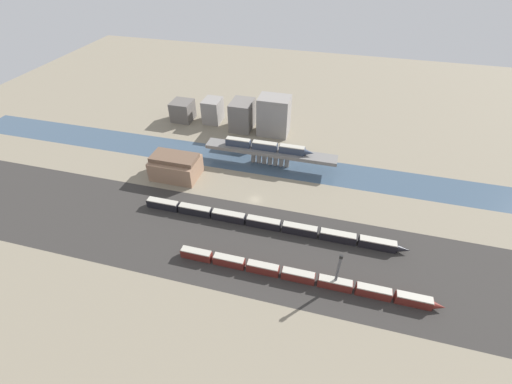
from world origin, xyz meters
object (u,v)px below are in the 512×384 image
Objects in this scene: train_yard_near at (302,277)px; signal_tower at (338,272)px; train_on_bridge at (268,146)px; warehouse_building at (176,166)px; train_yard_mid at (268,224)px.

train_yard_near is 11.69m from signal_tower.
train_on_bridge reaches higher than warehouse_building.
train_on_bridge is 2.01× the size of warehouse_building.
signal_tower reaches higher than train_on_bridge.
train_yard_near is 0.84× the size of train_yard_mid.
train_yard_mid is 33.63m from signal_tower.
signal_tower reaches higher than train_yard_near.
train_on_bridge is 2.73× the size of signal_tower.
train_yard_mid reaches higher than train_yard_near.
warehouse_building is at bearing 146.32° from train_yard_near.
signal_tower is at bearing -37.63° from train_yard_mid.
train_yard_near is 5.62× the size of signal_tower.
signal_tower is at bearing -29.73° from warehouse_building.
train_on_bridge is 70.83m from signal_tower.
warehouse_building is (-46.51, 21.32, 3.19)m from train_yard_mid.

